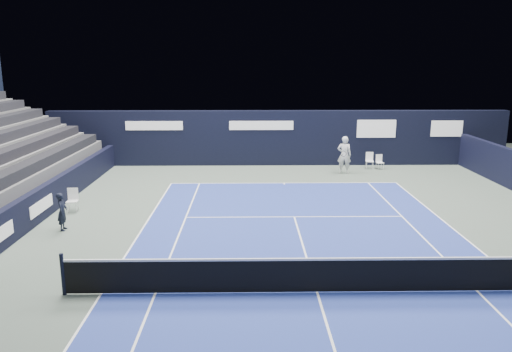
{
  "coord_description": "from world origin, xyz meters",
  "views": [
    {
      "loc": [
        -1.75,
        -11.7,
        5.71
      ],
      "look_at": [
        -1.43,
        7.75,
        1.3
      ],
      "focal_mm": 35.0,
      "sensor_mm": 36.0,
      "label": 1
    }
  ],
  "objects": [
    {
      "name": "line_judge_chair",
      "position": [
        -8.65,
        7.3,
        0.53
      ],
      "size": [
        0.44,
        0.43,
        0.93
      ],
      "rotation": [
        0.0,
        0.0,
        0.09
      ],
      "color": "white",
      "rests_on": "ground"
    },
    {
      "name": "folding_chair_back_a",
      "position": [
        5.49,
        15.15,
        0.54
      ],
      "size": [
        0.4,
        0.43,
        0.81
      ],
      "rotation": [
        0.0,
        0.0,
        0.14
      ],
      "color": "white",
      "rests_on": "ground"
    },
    {
      "name": "side_barrier_left",
      "position": [
        -9.5,
        5.97,
        0.6
      ],
      "size": [
        0.33,
        22.0,
        1.2
      ],
      "color": "black",
      "rests_on": "ground"
    },
    {
      "name": "court_surface",
      "position": [
        0.0,
        0.0,
        0.0
      ],
      "size": [
        10.97,
        23.77,
        0.01
      ],
      "primitive_type": "cube",
      "color": "navy",
      "rests_on": "ground"
    },
    {
      "name": "folding_chair_back_b",
      "position": [
        4.98,
        15.29,
        0.52
      ],
      "size": [
        0.44,
        0.43,
        0.91
      ],
      "rotation": [
        0.0,
        0.0,
        -0.12
      ],
      "color": "white",
      "rests_on": "ground"
    },
    {
      "name": "back_sponsor_wall",
      "position": [
        0.01,
        16.5,
        1.55
      ],
      "size": [
        26.0,
        0.63,
        3.1
      ],
      "color": "black",
      "rests_on": "ground"
    },
    {
      "name": "line_judge",
      "position": [
        -8.23,
        5.05,
        0.67
      ],
      "size": [
        0.36,
        0.51,
        1.34
      ],
      "primitive_type": "imported",
      "rotation": [
        0.0,
        0.0,
        1.65
      ],
      "color": "black",
      "rests_on": "ground"
    },
    {
      "name": "ground",
      "position": [
        0.0,
        2.0,
        0.0
      ],
      "size": [
        48.0,
        48.0,
        0.0
      ],
      "primitive_type": "plane",
      "color": "#48564C",
      "rests_on": "ground"
    },
    {
      "name": "court_markings",
      "position": [
        0.0,
        0.0,
        0.01
      ],
      "size": [
        11.03,
        23.83,
        0.0
      ],
      "color": "white",
      "rests_on": "court_surface"
    },
    {
      "name": "tennis_player",
      "position": [
        3.33,
        14.09,
        0.99
      ],
      "size": [
        0.81,
        0.93,
        1.99
      ],
      "color": "silver",
      "rests_on": "ground"
    },
    {
      "name": "tennis_net",
      "position": [
        0.0,
        0.0,
        0.51
      ],
      "size": [
        12.9,
        0.1,
        1.1
      ],
      "color": "black",
      "rests_on": "ground"
    }
  ]
}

